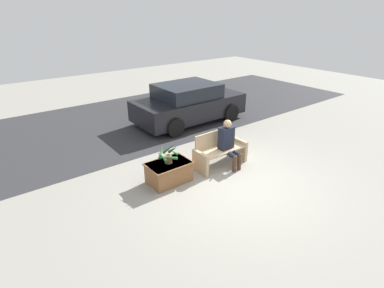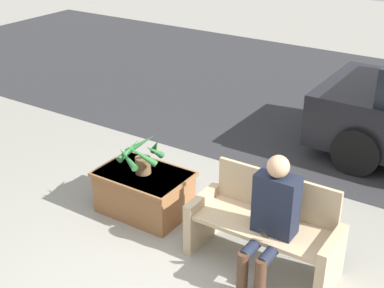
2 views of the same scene
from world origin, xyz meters
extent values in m
plane|color=gray|center=(0.00, 0.00, 0.00)|extent=(30.00, 30.00, 0.00)
cube|color=#2D2D30|center=(0.00, 5.52, 0.00)|extent=(20.00, 6.00, 0.01)
cube|color=tan|center=(-0.38, 0.85, 0.28)|extent=(0.09, 0.57, 0.57)
cube|color=tan|center=(0.97, 0.85, 0.28)|extent=(0.09, 0.57, 0.57)
cube|color=tan|center=(0.30, 0.85, 0.45)|extent=(1.26, 0.52, 0.04)
cube|color=tan|center=(0.30, 1.12, 0.68)|extent=(1.26, 0.04, 0.42)
cube|color=black|center=(0.43, 0.81, 0.76)|extent=(0.39, 0.22, 0.58)
sphere|color=tan|center=(0.43, 0.79, 1.15)|extent=(0.20, 0.20, 0.20)
cylinder|color=black|center=(0.34, 0.60, 0.41)|extent=(0.11, 0.43, 0.11)
cylinder|color=black|center=(0.52, 0.60, 0.41)|extent=(0.11, 0.43, 0.11)
cylinder|color=#472D1E|center=(0.34, 0.38, 0.22)|extent=(0.10, 0.10, 0.45)
cylinder|color=#472D1E|center=(0.52, 0.38, 0.22)|extent=(0.10, 0.10, 0.45)
cube|color=black|center=(0.43, 0.58, 0.57)|extent=(0.07, 0.09, 0.12)
cube|color=brown|center=(-1.23, 0.99, 0.25)|extent=(0.96, 0.64, 0.50)
cube|color=brown|center=(-1.23, 0.99, 0.48)|extent=(1.01, 0.69, 0.04)
cylinder|color=brown|center=(-1.23, 0.99, 0.59)|extent=(0.17, 0.17, 0.19)
cone|color=#26602D|center=(-1.08, 1.00, 0.80)|extent=(0.11, 0.35, 0.29)
cone|color=#26602D|center=(-1.13, 1.09, 0.81)|extent=(0.29, 0.28, 0.30)
cone|color=#26602D|center=(-1.34, 1.10, 0.78)|extent=(0.31, 0.30, 0.25)
cone|color=#26602D|center=(-1.41, 0.98, 0.73)|extent=(0.08, 0.38, 0.17)
cone|color=#26602D|center=(-1.31, 0.82, 0.73)|extent=(0.38, 0.23, 0.15)
cone|color=#26602D|center=(-1.15, 0.86, 0.79)|extent=(0.33, 0.25, 0.28)
cube|color=black|center=(1.69, 4.07, 0.56)|extent=(3.97, 1.80, 0.71)
cube|color=black|center=(1.59, 4.07, 1.15)|extent=(2.06, 1.66, 0.48)
cylinder|color=black|center=(2.92, 3.17, 0.31)|extent=(0.62, 0.18, 0.62)
cylinder|color=black|center=(2.92, 4.97, 0.31)|extent=(0.62, 0.18, 0.62)
cylinder|color=black|center=(0.46, 3.17, 0.31)|extent=(0.62, 0.18, 0.62)
cylinder|color=black|center=(0.46, 4.97, 0.31)|extent=(0.62, 0.18, 0.62)
camera|label=1|loc=(-4.55, -4.24, 3.76)|focal=28.00mm
camera|label=2|loc=(2.04, -3.02, 3.32)|focal=50.00mm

